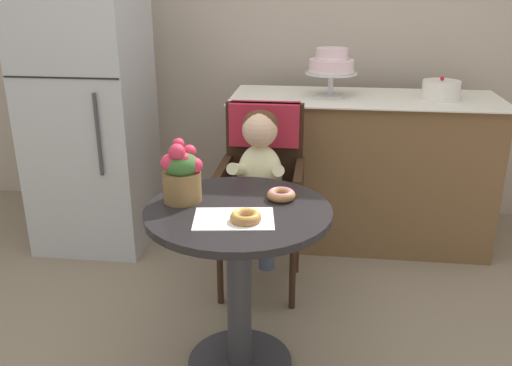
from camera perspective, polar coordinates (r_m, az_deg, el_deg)
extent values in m
plane|color=gray|center=(2.45, -1.68, -18.38)|extent=(8.00, 8.00, 0.00)
cube|color=#B2A393|center=(3.75, 2.55, 17.59)|extent=(4.80, 0.10, 2.70)
cylinder|color=black|center=(2.08, -1.88, -3.05)|extent=(0.72, 0.72, 0.03)
cylinder|color=#333338|center=(2.25, -1.77, -11.50)|extent=(0.10, 0.10, 0.69)
cylinder|color=#333338|center=(2.44, -1.68, -18.19)|extent=(0.44, 0.44, 0.02)
cube|color=#332114|center=(2.75, 0.46, -2.30)|extent=(0.42, 0.42, 0.04)
cube|color=#332114|center=(2.84, 0.91, 3.86)|extent=(0.40, 0.04, 0.46)
cube|color=#332114|center=(2.73, -3.50, 0.06)|extent=(0.04, 0.38, 0.18)
cube|color=#332114|center=(2.69, 4.48, -0.29)|extent=(0.04, 0.38, 0.18)
cube|color=#B22338|center=(2.81, 0.93, 6.21)|extent=(0.36, 0.11, 0.22)
cylinder|color=#332114|center=(2.72, -3.81, -8.38)|extent=(0.03, 0.03, 0.45)
cylinder|color=#332114|center=(2.68, 3.86, -8.84)|extent=(0.03, 0.03, 0.45)
cylinder|color=#332114|center=(3.03, -2.55, -5.14)|extent=(0.03, 0.03, 0.45)
cylinder|color=#332114|center=(3.00, 4.28, -5.50)|extent=(0.03, 0.03, 0.45)
ellipsoid|color=beige|center=(2.67, 0.42, 0.94)|extent=(0.22, 0.16, 0.30)
sphere|color=#E0B293|center=(2.59, 0.41, 5.60)|extent=(0.17, 0.17, 0.17)
ellipsoid|color=#4C2D19|center=(2.61, 0.46, 6.18)|extent=(0.17, 0.17, 0.14)
cylinder|color=beige|center=(2.58, -1.90, 1.43)|extent=(0.08, 0.23, 0.13)
sphere|color=#E0B293|center=(2.53, -1.94, -0.64)|extent=(0.06, 0.06, 0.06)
cylinder|color=beige|center=(2.56, 2.31, 1.26)|extent=(0.08, 0.23, 0.13)
sphere|color=#E0B293|center=(2.51, 1.92, -0.81)|extent=(0.06, 0.06, 0.06)
cylinder|color=#3F4760|center=(2.64, -0.98, -1.84)|extent=(0.09, 0.22, 0.09)
cylinder|color=#3F4760|center=(2.61, -1.29, -6.20)|extent=(0.08, 0.08, 0.26)
cylinder|color=#3F4760|center=(2.63, 1.40, -1.95)|extent=(0.09, 0.22, 0.09)
cylinder|color=#3F4760|center=(2.60, 1.13, -6.33)|extent=(0.08, 0.08, 0.26)
cube|color=white|center=(1.98, -2.32, -3.76)|extent=(0.31, 0.24, 0.00)
torus|color=#AD7542|center=(2.16, 2.65, -1.25)|extent=(0.11, 0.11, 0.04)
torus|color=pink|center=(2.15, 2.65, -1.00)|extent=(0.10, 0.10, 0.02)
torus|color=#AD7542|center=(1.95, -1.08, -3.61)|extent=(0.11, 0.11, 0.04)
torus|color=gold|center=(1.95, -1.09, -3.35)|extent=(0.10, 0.10, 0.02)
cylinder|color=brown|center=(2.14, -7.73, -0.35)|extent=(0.15, 0.15, 0.12)
ellipsoid|color=#38662D|center=(2.11, -7.85, 1.93)|extent=(0.13, 0.14, 0.10)
sphere|color=#D82D4C|center=(2.10, -6.44, 1.84)|extent=(0.06, 0.06, 0.06)
sphere|color=#D82D4C|center=(2.12, -6.99, 3.30)|extent=(0.05, 0.05, 0.05)
sphere|color=#D82D4C|center=(2.14, -8.12, 4.07)|extent=(0.05, 0.05, 0.05)
sphere|color=#D82D4C|center=(2.13, -8.29, 2.43)|extent=(0.06, 0.06, 0.06)
sphere|color=#D82D4C|center=(2.10, -9.08, 2.12)|extent=(0.07, 0.07, 0.07)
sphere|color=#D82D4C|center=(2.07, -8.28, 3.23)|extent=(0.06, 0.06, 0.06)
sphere|color=#D82D4C|center=(2.08, -7.58, 2.51)|extent=(0.05, 0.05, 0.05)
cube|color=brown|center=(3.37, 10.90, 1.29)|extent=(1.50, 0.56, 0.90)
cube|color=white|center=(3.26, 11.42, 8.73)|extent=(1.56, 0.62, 0.01)
cylinder|color=silver|center=(3.25, 7.75, 9.07)|extent=(0.16, 0.16, 0.01)
cylinder|color=silver|center=(3.23, 7.80, 10.19)|extent=(0.03, 0.03, 0.12)
cylinder|color=silver|center=(3.22, 7.86, 11.31)|extent=(0.30, 0.30, 0.01)
cylinder|color=silver|center=(3.22, 7.89, 12.04)|extent=(0.26, 0.25, 0.08)
cylinder|color=white|center=(3.22, 7.87, 11.58)|extent=(0.26, 0.26, 0.01)
cylinder|color=silver|center=(3.21, 7.96, 13.27)|extent=(0.18, 0.18, 0.06)
cylinder|color=white|center=(3.21, 7.94, 12.87)|extent=(0.18, 0.18, 0.01)
cylinder|color=white|center=(3.29, 18.79, 9.20)|extent=(0.21, 0.21, 0.11)
sphere|color=red|center=(3.28, 18.92, 10.33)|extent=(0.02, 0.02, 0.02)
cube|color=#B7BABF|center=(3.35, -17.10, 7.73)|extent=(0.64, 0.60, 1.70)
cube|color=black|center=(3.04, -19.78, 10.33)|extent=(0.63, 0.01, 0.01)
cylinder|color=#3F3F44|center=(3.02, -16.21, 4.84)|extent=(0.02, 0.02, 0.45)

